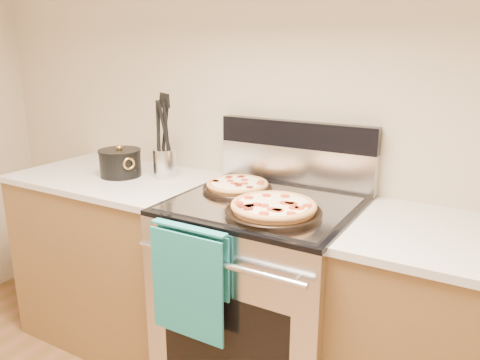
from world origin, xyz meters
The scene contains 15 objects.
wall_back centered at (0.00, 2.00, 1.35)m, with size 4.00×4.00×0.00m, color tan.
range_body centered at (0.00, 1.65, 0.45)m, with size 0.76×0.68×0.90m, color #B7B7BC.
oven_window centered at (0.00, 1.31, 0.45)m, with size 0.56×0.01×0.40m, color black.
cooktop centered at (0.00, 1.65, 0.91)m, with size 0.76×0.68×0.02m, color black.
backsplash_lower centered at (0.00, 1.96, 1.01)m, with size 0.76×0.06×0.18m, color silver.
backsplash_upper centered at (0.00, 1.96, 1.16)m, with size 0.76×0.06×0.12m, color black.
oven_handle centered at (0.00, 1.27, 0.80)m, with size 0.03×0.03×0.70m, color silver.
dish_towel centered at (-0.12, 1.27, 0.70)m, with size 0.32×0.05×0.42m, color #175975, non-canonical shape.
foil_sheet centered at (0.00, 1.62, 0.92)m, with size 0.70×0.55×0.01m, color gray.
cabinet_left centered at (-0.88, 1.68, 0.44)m, with size 1.00×0.62×0.88m, color brown.
countertop_left centered at (-0.88, 1.68, 0.90)m, with size 1.02×0.64×0.03m, color #B8B1A5.
pepperoni_pizza_back centered at (-0.17, 1.72, 0.95)m, with size 0.31×0.31×0.04m, color #AE6935, non-canonical shape.
pepperoni_pizza_front centered at (0.10, 1.52, 0.95)m, with size 0.37×0.37×0.05m, color #AE6935, non-canonical shape.
utensil_crock centered at (-0.64, 1.78, 0.98)m, with size 0.12×0.12×0.14m, color silver.
saucepan centered at (-0.84, 1.69, 0.97)m, with size 0.21×0.21×0.13m, color black.
Camera 1 is at (0.84, -0.00, 1.54)m, focal length 35.00 mm.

